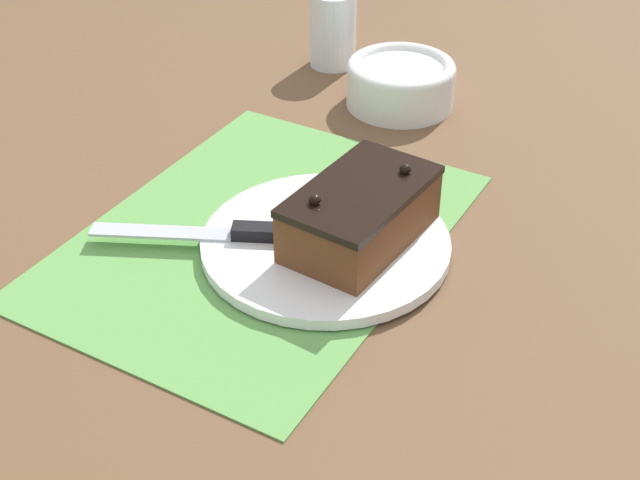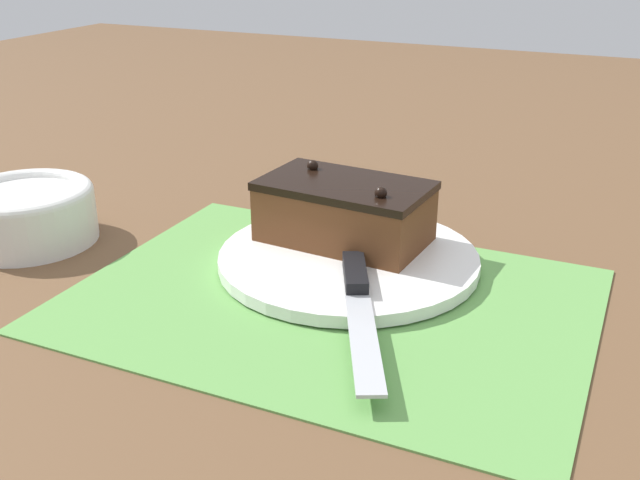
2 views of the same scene
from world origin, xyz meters
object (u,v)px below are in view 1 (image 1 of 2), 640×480
Objects in this scene: cake_plate at (326,244)px; chocolate_cake at (360,213)px; small_bowl at (401,82)px; serving_knife at (231,232)px; drinking_glass at (333,29)px.

chocolate_cake is (-0.02, 0.03, 0.04)m from cake_plate.
serving_knife is at bearing -1.38° from small_bowl.
chocolate_cake is 0.85× the size of serving_knife.
chocolate_cake reaches higher than small_bowl.
serving_knife is 0.38m from small_bowl.
chocolate_cake is at bearing -87.76° from serving_knife.
chocolate_cake reaches higher than cake_plate.
drinking_glass is at bearing -9.43° from serving_knife.
chocolate_cake is 0.13m from serving_knife.
chocolate_cake is at bearing 18.58° from small_bowl.
drinking_glass reaches higher than small_bowl.
drinking_glass reaches higher than chocolate_cake.
small_bowl is at bearing -161.42° from chocolate_cake.
cake_plate is at bearing -60.14° from chocolate_cake.
serving_knife is 0.47m from drinking_glass.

